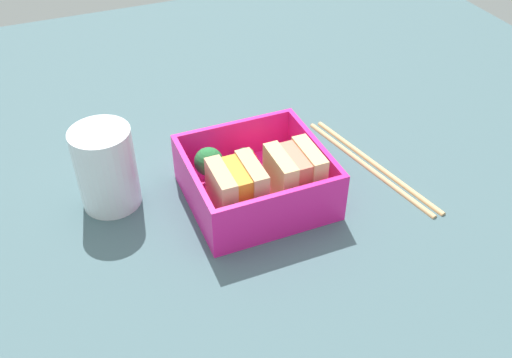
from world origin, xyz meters
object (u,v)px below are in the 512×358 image
(broccoli_floret, at_px, (209,162))
(chopstick_pair, at_px, (370,162))
(sandwich_left, at_px, (294,176))
(drinking_glass, at_px, (106,168))
(strawberry_far_left, at_px, (248,161))
(sandwich_center_left, at_px, (237,191))
(carrot_stick_far_left, at_px, (281,165))

(broccoli_floret, height_order, chopstick_pair, broccoli_floret)
(sandwich_left, relative_size, broccoli_floret, 1.35)
(chopstick_pair, bearing_deg, drinking_glass, -9.76)
(strawberry_far_left, xyz_separation_m, drinking_glass, (0.16, -0.02, 0.02))
(broccoli_floret, xyz_separation_m, chopstick_pair, (-0.20, 0.03, -0.04))
(sandwich_center_left, bearing_deg, carrot_stick_far_left, -144.94)
(sandwich_left, distance_m, strawberry_far_left, 0.07)
(strawberry_far_left, distance_m, drinking_glass, 0.16)
(broccoli_floret, bearing_deg, drinking_glass, -12.01)
(broccoli_floret, relative_size, drinking_glass, 0.48)
(sandwich_center_left, bearing_deg, sandwich_left, 180.00)
(sandwich_left, xyz_separation_m, broccoli_floret, (0.08, -0.06, -0.00))
(sandwich_left, xyz_separation_m, sandwich_center_left, (0.07, 0.00, 0.00))
(sandwich_left, bearing_deg, sandwich_center_left, 0.00)
(sandwich_left, height_order, drinking_glass, drinking_glass)
(sandwich_center_left, height_order, strawberry_far_left, sandwich_center_left)
(sandwich_center_left, xyz_separation_m, drinking_glass, (0.12, -0.08, 0.01))
(sandwich_center_left, distance_m, broccoli_floret, 0.06)
(sandwich_left, height_order, carrot_stick_far_left, sandwich_left)
(sandwich_left, distance_m, carrot_stick_far_left, 0.06)
(drinking_glass, bearing_deg, strawberry_far_left, 171.10)
(strawberry_far_left, relative_size, broccoli_floret, 0.81)
(sandwich_center_left, relative_size, chopstick_pair, 0.28)
(carrot_stick_far_left, bearing_deg, sandwich_center_left, 35.06)
(broccoli_floret, relative_size, chopstick_pair, 0.21)
(broccoli_floret, bearing_deg, chopstick_pair, 171.50)
(drinking_glass, bearing_deg, sandwich_center_left, 144.88)
(sandwich_center_left, xyz_separation_m, strawberry_far_left, (-0.04, -0.06, -0.01))
(sandwich_left, bearing_deg, chopstick_pair, -165.22)
(sandwich_center_left, relative_size, strawberry_far_left, 1.67)
(sandwich_center_left, relative_size, drinking_glass, 0.64)
(carrot_stick_far_left, relative_size, drinking_glass, 0.38)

